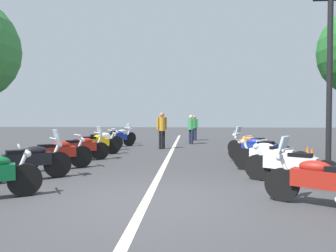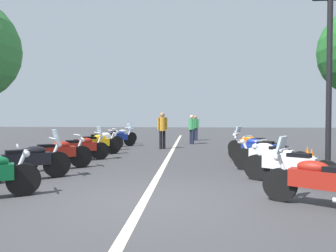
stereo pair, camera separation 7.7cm
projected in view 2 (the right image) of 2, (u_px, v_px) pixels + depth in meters
The scene contains 21 objects.
ground_plane at pixel (144, 201), 5.61m from camera, with size 80.00×80.00×0.00m, color #38383A.
lane_centre_stripe at pixel (169, 156), 12.13m from camera, with size 26.85×0.16×0.01m, color beige.
motorcycle_left_row_1 at pixel (28, 161), 7.43m from camera, with size 1.39×1.71×1.22m.
motorcycle_left_row_2 at pixel (56, 154), 8.89m from camera, with size 1.45×1.81×1.01m.
motorcycle_left_row_3 at pixel (81, 148), 10.70m from camera, with size 1.33×1.75×1.20m.
motorcycle_left_row_4 at pixel (96, 143), 12.41m from camera, with size 1.25×1.88×1.01m.
motorcycle_left_row_5 at pixel (102, 141), 13.99m from camera, with size 1.13×1.85×1.01m.
motorcycle_left_row_6 at pixel (117, 138), 15.78m from camera, with size 1.49×1.76×1.20m.
motorcycle_left_row_7 at pixel (120, 136), 17.31m from camera, with size 1.44×1.71×1.01m.
motorcycle_right_row_0 at pixel (322, 181), 5.16m from camera, with size 1.26×1.80×1.19m.
motorcycle_right_row_1 at pixel (288, 164), 6.99m from camera, with size 1.35×1.84×0.99m.
motorcycle_right_row_2 at pixel (270, 156), 8.48m from camera, with size 1.22×1.93×1.00m.
motorcycle_right_row_3 at pixel (258, 149), 10.25m from camera, with size 1.24×1.92×1.21m.
motorcycle_right_row_4 at pixel (252, 145), 11.94m from camera, with size 1.22×1.81×0.99m.
street_lamp_twin_globe at pixel (330, 47), 8.06m from camera, with size 0.32×1.22×4.95m.
traffic_cone_0 at pixel (312, 159), 9.12m from camera, with size 0.36×0.36×0.61m.
traffic_cone_1 at pixel (307, 156), 9.81m from camera, with size 0.36×0.36×0.61m.
traffic_cone_2 at pixel (45, 152), 10.81m from camera, with size 0.36×0.36×0.61m.
bystander_0 at pixel (195, 126), 20.02m from camera, with size 0.34×0.45×1.62m.
bystander_1 at pixel (192, 127), 17.35m from camera, with size 0.44×0.36×1.65m.
bystander_2 at pixel (162, 127), 14.75m from camera, with size 0.33×0.46×1.75m.
Camera 2 is at (-5.52, -0.86, 1.53)m, focal length 32.87 mm.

